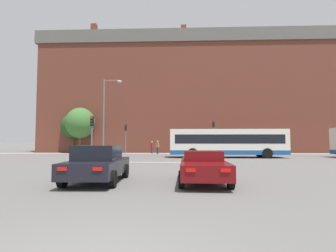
{
  "coord_description": "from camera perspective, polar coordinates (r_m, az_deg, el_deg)",
  "views": [
    {
      "loc": [
        1.15,
        -3.21,
        1.69
      ],
      "look_at": [
        0.03,
        24.91,
        3.32
      ],
      "focal_mm": 28.0,
      "sensor_mm": 36.0,
      "label": 1
    }
  ],
  "objects": [
    {
      "name": "stop_line_strip",
      "position": [
        21.17,
        -0.85,
        -7.89
      ],
      "size": [
        9.55,
        0.3,
        0.01
      ],
      "primitive_type": "cube",
      "color": "silver",
      "rests_on": "ground_plane"
    },
    {
      "name": "far_pavement",
      "position": [
        35.77,
        0.43,
        -6.02
      ],
      "size": [
        70.61,
        2.5,
        0.01
      ],
      "primitive_type": "cube",
      "color": "gray",
      "rests_on": "ground_plane"
    },
    {
      "name": "brick_civic_building",
      "position": [
        44.41,
        3.7,
        6.57
      ],
      "size": [
        45.74,
        11.61,
        21.26
      ],
      "color": "brown",
      "rests_on": "ground_plane"
    },
    {
      "name": "car_saloon_left",
      "position": [
        11.33,
        -15.02,
        -7.91
      ],
      "size": [
        2.14,
        4.36,
        1.51
      ],
      "rotation": [
        0.0,
        0.0,
        0.03
      ],
      "color": "black",
      "rests_on": "ground_plane"
    },
    {
      "name": "car_roadster_right",
      "position": [
        10.93,
        7.68,
        -8.72
      ],
      "size": [
        2.04,
        4.52,
        1.29
      ],
      "rotation": [
        0.0,
        0.0,
        -0.03
      ],
      "color": "#600C0F",
      "rests_on": "ground_plane"
    },
    {
      "name": "bus_crossing_lead",
      "position": [
        27.81,
        12.78,
        -3.52
      ],
      "size": [
        11.78,
        2.73,
        2.91
      ],
      "rotation": [
        0.0,
        0.0,
        -1.57
      ],
      "color": "silver",
      "rests_on": "ground_plane"
    },
    {
      "name": "traffic_light_near_left",
      "position": [
        22.75,
        -16.24,
        -1.02
      ],
      "size": [
        0.26,
        0.31,
        3.76
      ],
      "color": "slate",
      "rests_on": "ground_plane"
    },
    {
      "name": "traffic_light_far_right",
      "position": [
        35.64,
        9.9,
        -1.29
      ],
      "size": [
        0.26,
        0.31,
        4.36
      ],
      "color": "slate",
      "rests_on": "ground_plane"
    },
    {
      "name": "traffic_light_far_left",
      "position": [
        35.59,
        -9.21,
        -1.72
      ],
      "size": [
        0.26,
        0.31,
        3.94
      ],
      "color": "slate",
      "rests_on": "ground_plane"
    },
    {
      "name": "street_lamp_junction",
      "position": [
        27.06,
        -13.23,
        3.32
      ],
      "size": [
        1.9,
        0.36,
        7.96
      ],
      "color": "slate",
      "rests_on": "ground_plane"
    },
    {
      "name": "pedestrian_waiting",
      "position": [
        36.18,
        -3.51,
        -4.42
      ],
      "size": [
        0.43,
        0.45,
        1.7
      ],
      "rotation": [
        0.0,
        0.0,
        2.27
      ],
      "color": "#333851",
      "rests_on": "ground_plane"
    },
    {
      "name": "pedestrian_walking_east",
      "position": [
        36.46,
        13.44,
        -4.31
      ],
      "size": [
        0.44,
        0.44,
        1.71
      ],
      "rotation": [
        0.0,
        0.0,
        2.38
      ],
      "color": "brown",
      "rests_on": "ground_plane"
    },
    {
      "name": "pedestrian_walking_west",
      "position": [
        35.16,
        -2.28,
        -4.35
      ],
      "size": [
        0.45,
        0.43,
        1.78
      ],
      "rotation": [
        0.0,
        0.0,
        5.57
      ],
      "color": "#333851",
      "rests_on": "ground_plane"
    },
    {
      "name": "tree_by_building",
      "position": [
        39.43,
        -18.56,
        0.61
      ],
      "size": [
        4.15,
        4.15,
        6.47
      ],
      "color": "#4C3823",
      "rests_on": "ground_plane"
    },
    {
      "name": "tree_kerbside",
      "position": [
        41.22,
        -19.82,
        -0.02
      ],
      "size": [
        3.66,
        3.66,
        5.86
      ],
      "color": "#4C3823",
      "rests_on": "ground_plane"
    }
  ]
}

